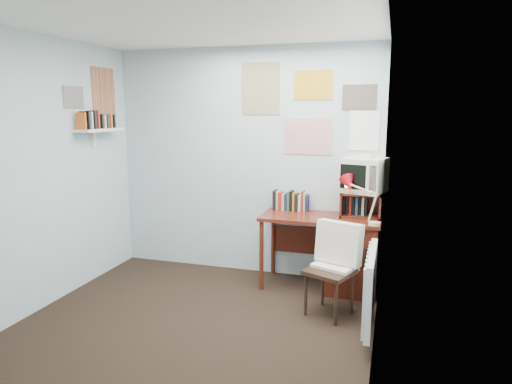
# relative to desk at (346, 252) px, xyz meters

# --- Properties ---
(ground) EXTENTS (3.50, 3.50, 0.00)m
(ground) POSITION_rel_desk_xyz_m (-1.17, -1.48, -0.41)
(ground) COLOR black
(ground) RESTS_ON ground
(back_wall) EXTENTS (3.00, 0.02, 2.50)m
(back_wall) POSITION_rel_desk_xyz_m (-1.17, 0.27, 0.84)
(back_wall) COLOR #A6B7BE
(back_wall) RESTS_ON ground
(left_wall) EXTENTS (0.02, 3.50, 2.50)m
(left_wall) POSITION_rel_desk_xyz_m (-2.67, -1.48, 0.84)
(left_wall) COLOR #A6B7BE
(left_wall) RESTS_ON ground
(right_wall) EXTENTS (0.02, 3.50, 2.50)m
(right_wall) POSITION_rel_desk_xyz_m (0.33, -1.48, 0.84)
(right_wall) COLOR #A6B7BE
(right_wall) RESTS_ON ground
(ceiling) EXTENTS (3.00, 3.50, 0.02)m
(ceiling) POSITION_rel_desk_xyz_m (-1.17, -1.48, 2.09)
(ceiling) COLOR white
(ceiling) RESTS_ON back_wall
(desk) EXTENTS (1.20, 0.55, 0.76)m
(desk) POSITION_rel_desk_xyz_m (0.00, 0.00, 0.00)
(desk) COLOR #5E2215
(desk) RESTS_ON ground
(desk_chair) EXTENTS (0.54, 0.53, 0.81)m
(desk_chair) POSITION_rel_desk_xyz_m (-0.08, -0.63, 0.00)
(desk_chair) COLOR black
(desk_chair) RESTS_ON ground
(desk_lamp) EXTENTS (0.31, 0.27, 0.40)m
(desk_lamp) POSITION_rel_desk_xyz_m (0.27, -0.22, 0.56)
(desk_lamp) COLOR red
(desk_lamp) RESTS_ON desk
(tv_riser) EXTENTS (0.40, 0.30, 0.25)m
(tv_riser) POSITION_rel_desk_xyz_m (0.12, 0.11, 0.48)
(tv_riser) COLOR #5E2215
(tv_riser) RESTS_ON desk
(crt_tv) EXTENTS (0.48, 0.46, 0.38)m
(crt_tv) POSITION_rel_desk_xyz_m (0.13, 0.13, 0.79)
(crt_tv) COLOR beige
(crt_tv) RESTS_ON tv_riser
(book_row) EXTENTS (0.60, 0.14, 0.22)m
(book_row) POSITION_rel_desk_xyz_m (-0.51, 0.18, 0.46)
(book_row) COLOR #5E2215
(book_row) RESTS_ON desk
(radiator) EXTENTS (0.09, 0.80, 0.60)m
(radiator) POSITION_rel_desk_xyz_m (0.29, -0.93, 0.01)
(radiator) COLOR white
(radiator) RESTS_ON right_wall
(wall_shelf) EXTENTS (0.20, 0.62, 0.24)m
(wall_shelf) POSITION_rel_desk_xyz_m (-2.57, -0.38, 1.21)
(wall_shelf) COLOR white
(wall_shelf) RESTS_ON left_wall
(posters_back) EXTENTS (1.20, 0.01, 0.90)m
(posters_back) POSITION_rel_desk_xyz_m (-0.47, 0.26, 1.44)
(posters_back) COLOR white
(posters_back) RESTS_ON back_wall
(posters_left) EXTENTS (0.01, 0.70, 0.60)m
(posters_left) POSITION_rel_desk_xyz_m (-2.67, -0.38, 1.59)
(posters_left) COLOR white
(posters_left) RESTS_ON left_wall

